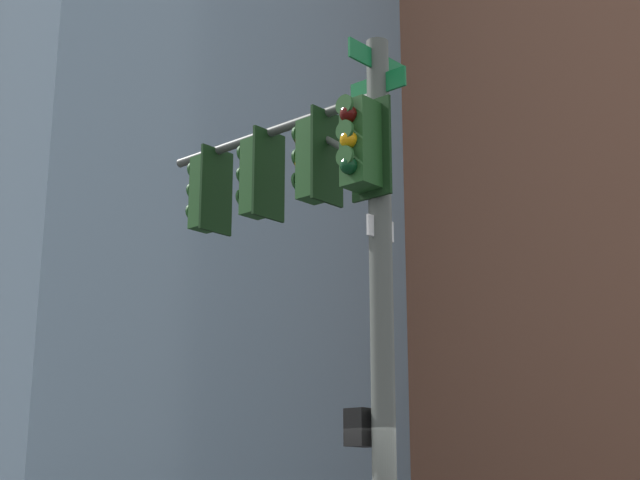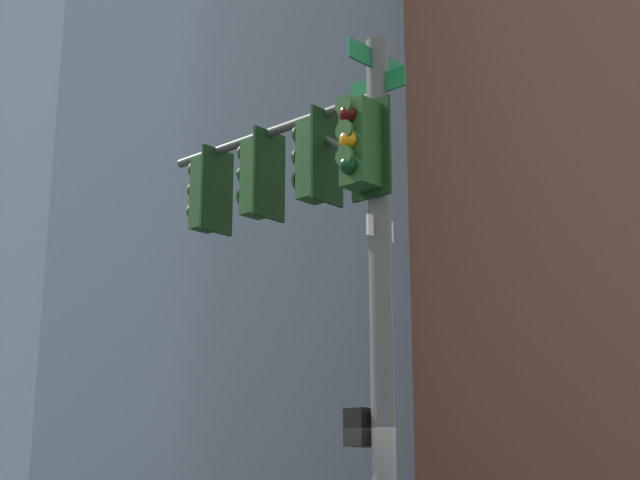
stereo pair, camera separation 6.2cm
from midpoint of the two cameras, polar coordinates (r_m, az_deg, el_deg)
The scene contains 2 objects.
signal_pole_assembly at distance 11.16m, azimuth 0.07°, elevation 0.56°, with size 1.15×3.92×6.95m.
building_glass_tower at distance 59.62m, azimuth -7.54°, elevation 11.96°, with size 32.68×24.22×57.35m, color #7A99B2.
Camera 2 is at (8.51, 5.98, 1.82)m, focal length 53.59 mm.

